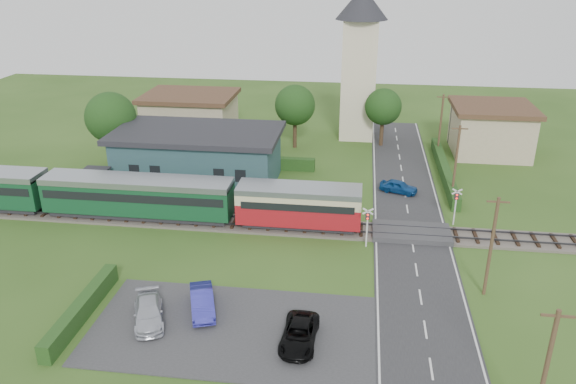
# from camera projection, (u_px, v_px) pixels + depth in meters

# --- Properties ---
(ground) EXTENTS (120.00, 120.00, 0.00)m
(ground) POSITION_uv_depth(u_px,v_px,m) (285.00, 239.00, 44.47)
(ground) COLOR #2D4C19
(railway_track) EXTENTS (76.00, 3.20, 0.49)m
(railway_track) POSITION_uv_depth(u_px,v_px,m) (288.00, 227.00, 46.25)
(railway_track) COLOR #4C443D
(railway_track) RESTS_ON ground
(road) EXTENTS (6.00, 70.00, 0.05)m
(road) POSITION_uv_depth(u_px,v_px,m) (413.00, 247.00, 43.24)
(road) COLOR #28282B
(road) RESTS_ON ground
(car_park) EXTENTS (17.00, 9.00, 0.08)m
(car_park) POSITION_uv_depth(u_px,v_px,m) (232.00, 329.00, 33.68)
(car_park) COLOR #333335
(car_park) RESTS_ON ground
(crossing_deck) EXTENTS (6.20, 3.40, 0.45)m
(crossing_deck) POSITION_uv_depth(u_px,v_px,m) (411.00, 233.00, 44.99)
(crossing_deck) COLOR #333335
(crossing_deck) RESTS_ON ground
(platform) EXTENTS (30.00, 3.00, 0.45)m
(platform) POSITION_uv_depth(u_px,v_px,m) (182.00, 203.00, 50.35)
(platform) COLOR gray
(platform) RESTS_ON ground
(equipment_hut) EXTENTS (2.30, 2.30, 2.55)m
(equipment_hut) POSITION_uv_depth(u_px,v_px,m) (96.00, 183.00, 50.73)
(equipment_hut) COLOR beige
(equipment_hut) RESTS_ON platform
(station_building) EXTENTS (16.00, 9.00, 5.30)m
(station_building) POSITION_uv_depth(u_px,v_px,m) (199.00, 156.00, 54.68)
(station_building) COLOR #29474F
(station_building) RESTS_ON ground
(train) EXTENTS (43.20, 2.90, 3.40)m
(train) POSITION_uv_depth(u_px,v_px,m) (102.00, 194.00, 47.38)
(train) COLOR #232328
(train) RESTS_ON ground
(church_tower) EXTENTS (6.00, 6.00, 17.60)m
(church_tower) POSITION_uv_depth(u_px,v_px,m) (360.00, 53.00, 65.44)
(church_tower) COLOR beige
(church_tower) RESTS_ON ground
(house_west) EXTENTS (10.80, 8.80, 5.50)m
(house_west) POSITION_uv_depth(u_px,v_px,m) (191.00, 116.00, 68.03)
(house_west) COLOR tan
(house_west) RESTS_ON ground
(house_east) EXTENTS (8.80, 8.80, 5.50)m
(house_east) POSITION_uv_depth(u_px,v_px,m) (491.00, 129.00, 62.85)
(house_east) COLOR tan
(house_east) RESTS_ON ground
(hedge_carpark) EXTENTS (0.80, 9.00, 1.20)m
(hedge_carpark) POSITION_uv_depth(u_px,v_px,m) (82.00, 309.00, 34.62)
(hedge_carpark) COLOR #193814
(hedge_carpark) RESTS_ON ground
(hedge_roadside) EXTENTS (0.80, 18.00, 1.20)m
(hedge_roadside) POSITION_uv_depth(u_px,v_px,m) (444.00, 170.00, 57.11)
(hedge_roadside) COLOR #193814
(hedge_roadside) RESTS_ON ground
(hedge_station) EXTENTS (22.00, 0.80, 1.30)m
(hedge_station) POSITION_uv_depth(u_px,v_px,m) (212.00, 160.00, 59.59)
(hedge_station) COLOR #193814
(hedge_station) RESTS_ON ground
(tree_a) EXTENTS (5.20, 5.20, 8.00)m
(tree_a) POSITION_uv_depth(u_px,v_px,m) (111.00, 117.00, 57.59)
(tree_a) COLOR #332316
(tree_a) RESTS_ON ground
(tree_b) EXTENTS (4.60, 4.60, 7.34)m
(tree_b) POSITION_uv_depth(u_px,v_px,m) (295.00, 105.00, 63.75)
(tree_b) COLOR #332316
(tree_b) RESTS_ON ground
(tree_c) EXTENTS (4.20, 4.20, 6.78)m
(tree_c) POSITION_uv_depth(u_px,v_px,m) (383.00, 107.00, 64.50)
(tree_c) COLOR #332316
(tree_c) RESTS_ON ground
(utility_pole_a) EXTENTS (1.40, 0.22, 7.00)m
(utility_pole_a) POSITION_uv_depth(u_px,v_px,m) (545.00, 374.00, 24.89)
(utility_pole_a) COLOR #473321
(utility_pole_a) RESTS_ON ground
(utility_pole_b) EXTENTS (1.40, 0.22, 7.00)m
(utility_pole_b) POSITION_uv_depth(u_px,v_px,m) (491.00, 246.00, 35.85)
(utility_pole_b) COLOR #473321
(utility_pole_b) RESTS_ON ground
(utility_pole_c) EXTENTS (1.40, 0.22, 7.00)m
(utility_pole_c) POSITION_uv_depth(u_px,v_px,m) (456.00, 162.00, 50.45)
(utility_pole_c) COLOR #473321
(utility_pole_c) RESTS_ON ground
(utility_pole_d) EXTENTS (1.40, 0.22, 7.00)m
(utility_pole_d) POSITION_uv_depth(u_px,v_px,m) (440.00, 125.00, 61.41)
(utility_pole_d) COLOR #473321
(utility_pole_d) RESTS_ON ground
(crossing_signal_near) EXTENTS (0.84, 0.28, 3.28)m
(crossing_signal_near) POSITION_uv_depth(u_px,v_px,m) (367.00, 222.00, 42.48)
(crossing_signal_near) COLOR silver
(crossing_signal_near) RESTS_ON ground
(crossing_signal_far) EXTENTS (0.84, 0.28, 3.28)m
(crossing_signal_far) POSITION_uv_depth(u_px,v_px,m) (456.00, 201.00, 45.99)
(crossing_signal_far) COLOR silver
(crossing_signal_far) RESTS_ON ground
(streetlamp_west) EXTENTS (0.30, 0.30, 5.15)m
(streetlamp_west) POSITION_uv_depth(u_px,v_px,m) (119.00, 123.00, 64.23)
(streetlamp_west) COLOR #3F3F47
(streetlamp_west) RESTS_ON ground
(streetlamp_east) EXTENTS (0.30, 0.30, 5.15)m
(streetlamp_east) POSITION_uv_depth(u_px,v_px,m) (451.00, 118.00, 65.98)
(streetlamp_east) COLOR #3F3F47
(streetlamp_east) RESTS_ON ground
(car_on_road) EXTENTS (3.80, 2.51, 1.20)m
(car_on_road) POSITION_uv_depth(u_px,v_px,m) (399.00, 187.00, 52.84)
(car_on_road) COLOR navy
(car_on_road) RESTS_ON road
(car_park_blue) EXTENTS (2.65, 4.27, 1.33)m
(car_park_blue) POSITION_uv_depth(u_px,v_px,m) (202.00, 302.00, 35.14)
(car_park_blue) COLOR #302FA4
(car_park_blue) RESTS_ON car_park
(car_park_silver) EXTENTS (3.15, 4.56, 1.22)m
(car_park_silver) POSITION_uv_depth(u_px,v_px,m) (149.00, 312.00, 34.15)
(car_park_silver) COLOR silver
(car_park_silver) RESTS_ON car_park
(car_park_dark) EXTENTS (2.10, 4.31, 1.18)m
(car_park_dark) POSITION_uv_depth(u_px,v_px,m) (299.00, 334.00, 32.23)
(car_park_dark) COLOR black
(car_park_dark) RESTS_ON car_park
(pedestrian_near) EXTENTS (0.72, 0.50, 1.88)m
(pedestrian_near) POSITION_uv_depth(u_px,v_px,m) (257.00, 197.00, 48.68)
(pedestrian_near) COLOR gray
(pedestrian_near) RESTS_ON platform
(pedestrian_far) EXTENTS (0.74, 0.90, 1.74)m
(pedestrian_far) POSITION_uv_depth(u_px,v_px,m) (99.00, 188.00, 50.85)
(pedestrian_far) COLOR gray
(pedestrian_far) RESTS_ON platform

